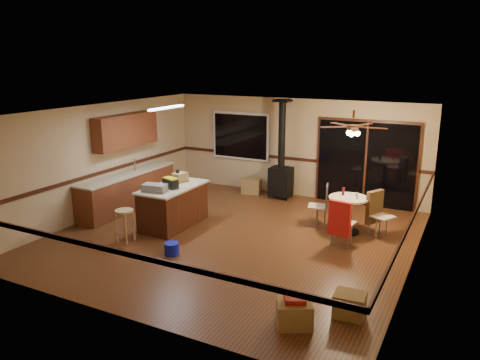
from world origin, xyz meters
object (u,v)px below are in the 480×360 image
Objects in this scene: kitchen_island at (173,206)px; wood_stove at (281,171)px; dining_table at (348,209)px; bar_stool at (125,226)px; chair_near at (340,218)px; toolbox_black at (170,183)px; box_corner_a at (294,314)px; chair_right at (375,207)px; box_under_window at (251,186)px; blue_bucket at (172,249)px; box_corner_b at (350,305)px; toolbox_grey at (155,188)px; chair_left at (323,201)px.

wood_stove reaches higher than kitchen_island.
wood_stove is at bearing 142.47° from dining_table.
chair_near is at bearing 23.29° from bar_stool.
toolbox_black reaches higher than kitchen_island.
dining_table is at bearing -37.53° from wood_stove.
box_corner_a is (2.53, -5.63, -0.55)m from wood_stove.
chair_near is 1.00× the size of chair_right.
box_under_window is at bearing 80.48° from bar_stool.
toolbox_black is at bearing -157.38° from dining_table.
blue_bucket is 0.64× the size of box_corner_b.
chair_near is at bearing -85.22° from dining_table.
box_under_window is 1.14× the size of box_corner_b.
toolbox_grey is 1.78× the size of blue_bucket.
wood_stove reaches higher than chair_right.
dining_table is 0.89m from chair_near.
box_under_window is at bearing 140.34° from chair_near.
box_corner_a is (0.29, -3.91, -0.35)m from dining_table.
bar_stool is 4.28m from chair_near.
chair_near reaches higher than blue_bucket.
wood_stove is 9.00× the size of blue_bucket.
kitchen_island is at bearing 155.94° from box_corner_b.
chair_near is at bearing 94.06° from box_corner_a.
wood_stove is at bearing 131.64° from chair_near.
toolbox_black is 1.73m from blue_bucket.
chair_near is 1.12m from chair_right.
toolbox_grey is at bearing -100.59° from kitchen_island.
kitchen_island is at bearing -159.38° from dining_table.
toolbox_grey is 0.71× the size of chair_near.
chair_left is (2.05, 2.81, 0.47)m from blue_bucket.
toolbox_black reaches higher than blue_bucket.
kitchen_island is 4.62m from box_corner_a.
chair_right is 1.60× the size of box_corner_b.
toolbox_grey is 0.74× the size of bar_stool.
box_corner_b is at bearing -51.61° from box_under_window.
toolbox_black is 3.35m from box_under_window.
chair_right is (4.08, 1.47, 0.14)m from kitchen_island.
toolbox_black reaches higher than chair_near.
blue_bucket is at bearing -56.47° from kitchen_island.
toolbox_black is 0.53× the size of bar_stool.
chair_left reaches higher than box_corner_b.
chair_right is at bearing 0.41° from chair_left.
chair_right is at bearing -24.06° from box_under_window.
box_under_window is (0.51, 3.61, -0.78)m from toolbox_grey.
kitchen_island is at bearing 123.53° from blue_bucket.
kitchen_island is 3.64m from chair_near.
wood_stove reaches higher than bar_stool.
wood_stove is 5.96m from box_corner_b.
blue_bucket is 3.29m from chair_near.
wood_stove is 3.75× the size of bar_stool.
dining_table is (3.85, 2.57, 0.19)m from bar_stool.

